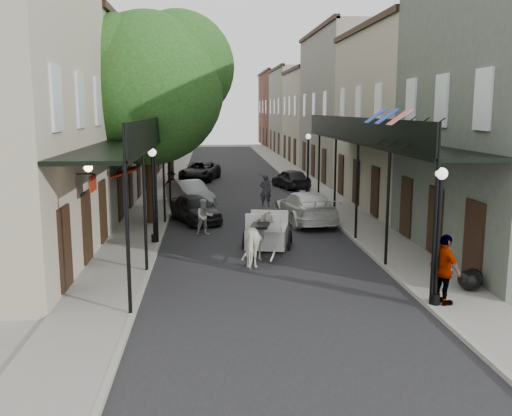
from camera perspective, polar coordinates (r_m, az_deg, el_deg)
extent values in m
plane|color=gray|center=(17.23, 1.92, -8.13)|extent=(140.00, 140.00, 0.00)
cube|color=black|center=(36.71, -1.69, 1.56)|extent=(8.00, 90.00, 0.01)
cube|color=gray|center=(36.78, -9.49, 1.53)|extent=(2.20, 90.00, 0.12)
cube|color=gray|center=(37.30, 6.01, 1.72)|extent=(2.20, 90.00, 0.12)
cube|color=#9D967D|center=(46.75, -13.14, 9.55)|extent=(5.00, 80.00, 10.50)
cube|color=gray|center=(47.45, 8.19, 9.71)|extent=(5.00, 80.00, 10.50)
cube|color=black|center=(23.51, -12.33, 6.43)|extent=(2.20, 18.00, 0.12)
cube|color=black|center=(23.37, -9.80, 7.72)|extent=(0.06, 18.00, 1.00)
cylinder|color=black|center=(14.77, -12.72, -2.90)|extent=(0.10, 0.10, 4.00)
cylinder|color=black|center=(22.59, -9.97, 1.58)|extent=(0.10, 0.10, 4.00)
cylinder|color=black|center=(30.51, -8.64, 3.75)|extent=(0.10, 0.10, 4.00)
cube|color=black|center=(24.31, 11.89, 6.55)|extent=(2.20, 18.00, 0.12)
cube|color=black|center=(24.01, 9.51, 7.79)|extent=(0.06, 18.00, 1.00)
cylinder|color=black|center=(15.78, 17.43, -2.30)|extent=(0.10, 0.10, 4.00)
cylinder|color=black|center=(23.26, 10.06, 1.82)|extent=(0.10, 0.10, 4.00)
cylinder|color=black|center=(31.01, 6.31, 3.90)|extent=(0.10, 0.10, 4.00)
cylinder|color=#382619|center=(26.51, -10.55, 4.52)|extent=(0.44, 0.44, 5.60)
sphere|color=#184616|center=(26.42, -10.78, 11.62)|extent=(6.80, 6.80, 6.80)
sphere|color=#184616|center=(26.96, -7.75, 13.79)|extent=(5.10, 5.10, 5.10)
cylinder|color=#382619|center=(40.45, -8.57, 5.98)|extent=(0.44, 0.44, 5.04)
sphere|color=#184616|center=(40.36, -8.68, 10.15)|extent=(6.00, 6.00, 6.00)
sphere|color=#184616|center=(40.91, -6.95, 11.44)|extent=(4.50, 4.50, 4.50)
cylinder|color=black|center=(16.29, 17.42, -8.67)|extent=(0.28, 0.28, 0.30)
cylinder|color=black|center=(15.88, 17.71, -3.35)|extent=(0.12, 0.12, 3.40)
sphere|color=white|center=(15.58, 18.07, 3.29)|extent=(0.32, 0.32, 0.32)
cylinder|color=black|center=(22.94, -10.08, -3.00)|extent=(0.28, 0.28, 0.30)
cylinder|color=black|center=(22.65, -10.20, 0.83)|extent=(0.12, 0.12, 3.40)
sphere|color=white|center=(22.44, -10.34, 5.50)|extent=(0.32, 0.32, 0.32)
cylinder|color=black|center=(35.16, 5.17, 1.59)|extent=(0.28, 0.28, 0.30)
cylinder|color=black|center=(34.97, 5.21, 4.10)|extent=(0.12, 0.12, 3.40)
sphere|color=white|center=(34.83, 5.26, 7.13)|extent=(0.32, 0.32, 0.32)
imported|color=white|center=(19.75, 0.37, -3.11)|extent=(1.37, 2.24, 1.76)
torus|color=black|center=(22.92, -0.86, -1.85)|extent=(0.38, 1.37, 1.38)
torus|color=black|center=(22.74, 3.52, -1.96)|extent=(0.38, 1.37, 1.38)
torus|color=black|center=(21.51, -0.86, -3.51)|extent=(0.22, 0.72, 0.72)
torus|color=black|center=(21.36, 2.66, -3.61)|extent=(0.22, 0.72, 0.72)
cube|color=silver|center=(22.51, 1.27, -0.87)|extent=(1.87, 2.20, 0.75)
cube|color=silver|center=(21.32, 0.95, -0.02)|extent=(1.38, 0.85, 0.13)
cube|color=silver|center=(21.00, 0.87, 0.72)|extent=(1.28, 0.37, 0.53)
imported|color=black|center=(21.21, 0.96, 1.75)|extent=(0.49, 0.37, 1.20)
imported|color=#A5A69D|center=(24.40, -5.19, -0.89)|extent=(0.89, 0.77, 1.56)
imported|color=gray|center=(34.82, -8.46, 2.46)|extent=(1.11, 0.85, 1.52)
imported|color=gray|center=(16.15, 18.34, -5.88)|extent=(0.80, 1.22, 1.92)
imported|color=black|center=(27.21, -6.10, -0.04)|extent=(2.85, 4.18, 1.32)
imported|color=gray|center=(31.82, -6.63, 1.46)|extent=(2.95, 4.46, 1.39)
imported|color=black|center=(43.08, -5.63, 3.70)|extent=(3.40, 5.51, 1.42)
imported|color=silver|center=(27.03, 4.96, 0.10)|extent=(2.64, 5.33, 1.49)
imported|color=black|center=(38.67, 3.50, 2.95)|extent=(2.52, 4.16, 1.32)
ellipsoid|color=black|center=(17.80, 20.62, -6.75)|extent=(0.72, 0.72, 0.61)
ellipsoid|color=black|center=(18.33, 20.87, -6.46)|extent=(0.63, 0.63, 0.50)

